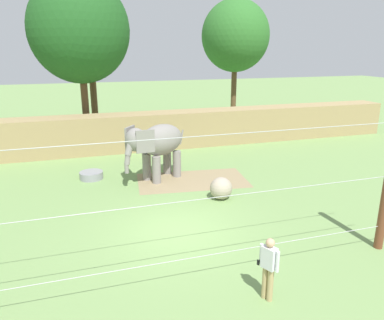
{
  "coord_description": "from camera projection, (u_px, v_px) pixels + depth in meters",
  "views": [
    {
      "loc": [
        -3.03,
        -11.16,
        6.01
      ],
      "look_at": [
        1.63,
        3.53,
        1.4
      ],
      "focal_mm": 35.12,
      "sensor_mm": 36.0,
      "label": 1
    }
  ],
  "objects": [
    {
      "name": "ground_plane",
      "position": [
        178.0,
        232.0,
        12.79
      ],
      "size": [
        120.0,
        120.0,
        0.0
      ],
      "primitive_type": "plane",
      "color": "#759956"
    },
    {
      "name": "dirt_patch",
      "position": [
        192.0,
        180.0,
        17.75
      ],
      "size": [
        5.41,
        3.47,
        0.01
      ],
      "primitive_type": "cube",
      "rotation": [
        0.0,
        0.0,
        -0.12
      ],
      "color": "#937F5B",
      "rests_on": "ground"
    },
    {
      "name": "embankment_wall",
      "position": [
        128.0,
        132.0,
        22.76
      ],
      "size": [
        36.0,
        1.8,
        2.2
      ],
      "primitive_type": "cube",
      "color": "tan",
      "rests_on": "ground"
    },
    {
      "name": "elephant",
      "position": [
        157.0,
        143.0,
        17.4
      ],
      "size": [
        3.28,
        2.48,
        2.67
      ],
      "color": "gray",
      "rests_on": "ground"
    },
    {
      "name": "enrichment_ball",
      "position": [
        221.0,
        188.0,
        15.46
      ],
      "size": [
        0.93,
        0.93,
        0.93
      ],
      "primitive_type": "sphere",
      "color": "tan",
      "rests_on": "ground"
    },
    {
      "name": "cable_fence",
      "position": [
        208.0,
        209.0,
        9.53
      ],
      "size": [
        12.42,
        0.26,
        4.16
      ],
      "color": "brown",
      "rests_on": "ground"
    },
    {
      "name": "zookeeper",
      "position": [
        269.0,
        266.0,
        9.11
      ],
      "size": [
        0.38,
        0.56,
        1.67
      ],
      "color": "tan",
      "rests_on": "ground"
    },
    {
      "name": "water_tub",
      "position": [
        91.0,
        175.0,
        17.91
      ],
      "size": [
        1.1,
        1.1,
        0.35
      ],
      "color": "gray",
      "rests_on": "ground"
    },
    {
      "name": "tree_far_left",
      "position": [
        89.0,
        34.0,
        24.37
      ],
      "size": [
        4.62,
        4.62,
        9.33
      ],
      "color": "brown",
      "rests_on": "ground"
    },
    {
      "name": "tree_left_of_centre",
      "position": [
        235.0,
        36.0,
        30.01
      ],
      "size": [
        5.42,
        5.42,
        9.79
      ],
      "color": "brown",
      "rests_on": "ground"
    },
    {
      "name": "tree_behind_wall",
      "position": [
        79.0,
        30.0,
        22.49
      ],
      "size": [
        6.01,
        6.01,
        10.19
      ],
      "color": "brown",
      "rests_on": "ground"
    }
  ]
}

